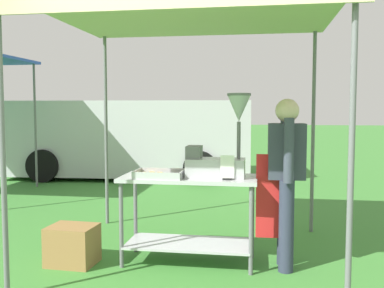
% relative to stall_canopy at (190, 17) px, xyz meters
% --- Properties ---
extents(ground_plane, '(70.00, 70.00, 0.00)m').
position_rel_stall_canopy_xyz_m(ground_plane, '(0.16, 4.80, -2.41)').
color(ground_plane, '#3D7F33').
extents(stall_canopy, '(2.83, 2.57, 2.49)m').
position_rel_stall_canopy_xyz_m(stall_canopy, '(0.00, 0.00, 0.00)').
color(stall_canopy, slate).
rests_on(stall_canopy, ground).
extents(donut_cart, '(1.33, 0.59, 0.86)m').
position_rel_stall_canopy_xyz_m(donut_cart, '(-0.00, -0.10, -1.80)').
color(donut_cart, '#B7B7BC').
rests_on(donut_cart, ground).
extents(donut_tray, '(0.46, 0.32, 0.07)m').
position_rel_stall_canopy_xyz_m(donut_tray, '(-0.28, -0.22, -1.52)').
color(donut_tray, '#B7B7BC').
rests_on(donut_tray, donut_cart).
extents(donut_fryer, '(0.61, 0.28, 0.81)m').
position_rel_stall_canopy_xyz_m(donut_fryer, '(0.31, -0.10, -1.28)').
color(donut_fryer, '#B7B7BC').
rests_on(donut_fryer, donut_cart).
extents(menu_sign, '(0.13, 0.05, 0.23)m').
position_rel_stall_canopy_xyz_m(menu_sign, '(0.39, -0.25, -1.45)').
color(menu_sign, black).
rests_on(menu_sign, donut_cart).
extents(vendor, '(0.45, 0.53, 1.61)m').
position_rel_stall_canopy_xyz_m(vendor, '(0.92, -0.11, -1.50)').
color(vendor, '#2D3347').
rests_on(vendor, ground).
extents(supply_crate, '(0.47, 0.39, 0.38)m').
position_rel_stall_canopy_xyz_m(supply_crate, '(-1.11, -0.33, -2.21)').
color(supply_crate, olive).
rests_on(supply_crate, ground).
extents(van_silver, '(5.39, 2.33, 1.69)m').
position_rel_stall_canopy_xyz_m(van_silver, '(-2.22, 5.31, -1.53)').
color(van_silver, '#BCBCC1').
rests_on(van_silver, ground).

